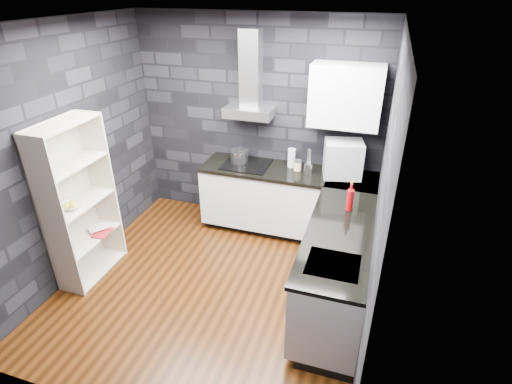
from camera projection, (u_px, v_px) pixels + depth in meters
The scene contains 28 objects.
ground at pixel (214, 285), 4.45m from camera, with size 3.20×3.20×0.00m, color #3F1D09.
ceiling at pixel (197, 23), 3.18m from camera, with size 3.20×3.20×0.00m, color white.
wall_back at pixel (258, 124), 5.18m from camera, with size 3.20×0.05×2.70m, color black.
wall_front at pixel (99, 285), 2.45m from camera, with size 3.20×0.05×2.70m, color black.
wall_left at pixel (67, 155), 4.25m from camera, with size 0.05×3.20×2.70m, color black.
wall_right at pixel (383, 201), 3.38m from camera, with size 0.05×3.20×2.70m, color black.
toekick_back at pixel (286, 226), 5.42m from camera, with size 2.18×0.50×0.10m, color black.
toekick_right at pixel (336, 301), 4.15m from camera, with size 0.50×1.78×0.10m, color black.
counter_back_cab at pixel (287, 200), 5.18m from camera, with size 2.20×0.60×0.76m, color silver.
counter_right_cab at pixel (336, 268), 3.96m from camera, with size 0.60×1.80×0.76m, color silver.
counter_back_top at pixel (288, 172), 4.98m from camera, with size 2.20×0.62×0.04m, color black.
counter_right_top at pixel (339, 234), 3.77m from camera, with size 0.62×1.80×0.04m, color black.
counter_corner_top at pixel (353, 180), 4.78m from camera, with size 0.62×0.62×0.04m, color black.
hood_body at pixel (249, 112), 4.93m from camera, with size 0.60×0.34×0.12m, color #ACACB1.
hood_chimney at pixel (251, 69), 4.75m from camera, with size 0.24×0.20×0.90m, color #ACACB1.
upper_cabinet at pixel (346, 96), 4.48m from camera, with size 0.80×0.35×0.70m, color white.
cooktop at pixel (246, 164), 5.13m from camera, with size 0.58×0.50×0.01m, color black.
sink_rim at pixel (333, 265), 3.34m from camera, with size 0.44×0.40×0.01m, color #ACACB1.
pot at pixel (239, 156), 5.18m from camera, with size 0.23×0.23×0.14m, color #B0B1B4.
glass_vase at pixel (292, 158), 5.03m from camera, with size 0.10×0.10×0.24m, color silver.
storage_jar at pixel (298, 166), 4.97m from camera, with size 0.09×0.09×0.11m, color #C4AB8B.
utensil_crock at pixel (308, 168), 4.89m from camera, with size 0.10×0.10×0.12m, color #B0B1B4.
appliance_garage at pixel (343, 159), 4.73m from camera, with size 0.44×0.34×0.44m, color #A1A3A8.
red_bottle at pixel (350, 200), 4.08m from camera, with size 0.07×0.07×0.23m, color #9F050B.
bookshelf at pixel (79, 204), 4.24m from camera, with size 0.34×0.80×1.80m, color beige.
fruit_bowl at pixel (71, 206), 4.13m from camera, with size 0.21×0.21×0.05m, color white.
book_red at pixel (94, 224), 4.49m from camera, with size 0.17×0.02×0.23m, color maroon.
book_second at pixel (95, 218), 4.57m from camera, with size 0.15×0.02×0.21m, color #B2B2B2.
Camera 1 is at (1.49, -3.13, 3.00)m, focal length 28.00 mm.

